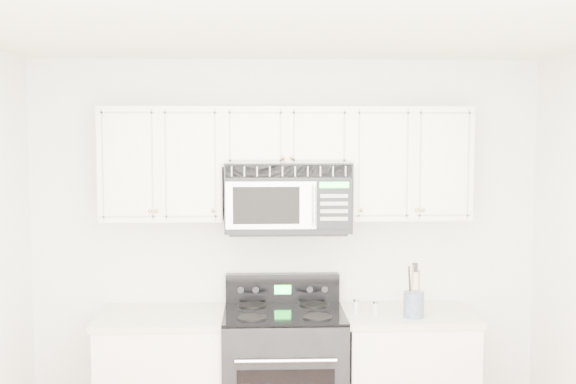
{
  "coord_description": "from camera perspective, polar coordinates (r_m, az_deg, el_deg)",
  "views": [
    {
      "loc": [
        -0.18,
        -3.22,
        2.1
      ],
      "look_at": [
        0.0,
        1.3,
        1.73
      ],
      "focal_mm": 45.0,
      "sensor_mm": 36.0,
      "label": 1
    }
  ],
  "objects": [
    {
      "name": "room",
      "position": [
        3.32,
        0.89,
        -9.21
      ],
      "size": [
        3.51,
        3.51,
        2.61
      ],
      "color": "#895D47",
      "rests_on": "ground"
    },
    {
      "name": "base_cabinet_right",
      "position": [
        5.04,
        9.37,
        -14.74
      ],
      "size": [
        0.86,
        0.65,
        0.92
      ],
      "color": "white",
      "rests_on": "ground"
    },
    {
      "name": "utensil_crock",
      "position": [
        4.74,
        9.9,
        -8.7
      ],
      "size": [
        0.13,
        0.13,
        0.35
      ],
      "color": "slate",
      "rests_on": "base_cabinet_right"
    },
    {
      "name": "range",
      "position": [
        4.91,
        -0.32,
        -14.5
      ],
      "size": [
        0.79,
        0.71,
        1.13
      ],
      "color": "black",
      "rests_on": "ground"
    },
    {
      "name": "microwave",
      "position": [
        4.78,
        -0.04,
        -0.36
      ],
      "size": [
        0.82,
        0.46,
        0.45
      ],
      "color": "black",
      "rests_on": "ground"
    },
    {
      "name": "shaker_pepper",
      "position": [
        4.78,
        6.94,
        -9.07
      ],
      "size": [
        0.04,
        0.04,
        0.09
      ],
      "color": "silver",
      "rests_on": "base_cabinet_right"
    },
    {
      "name": "shaker_salt",
      "position": [
        4.8,
        5.4,
        -8.96
      ],
      "size": [
        0.04,
        0.04,
        0.1
      ],
      "color": "silver",
      "rests_on": "base_cabinet_right"
    },
    {
      "name": "upper_cabinets",
      "position": [
        4.81,
        -0.13,
        2.72
      ],
      "size": [
        2.44,
        0.37,
        0.75
      ],
      "color": "white",
      "rests_on": "ground"
    }
  ]
}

